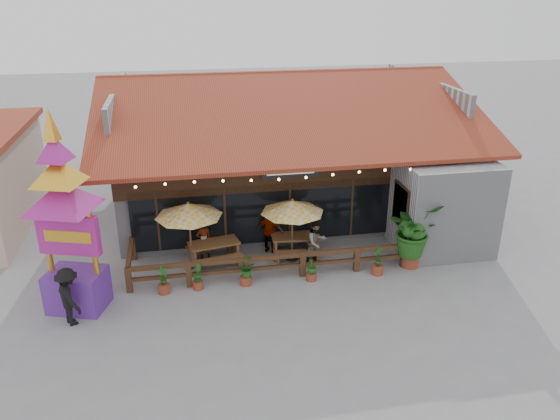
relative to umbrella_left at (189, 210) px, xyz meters
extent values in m
plane|color=gray|center=(4.35, -0.92, -2.25)|extent=(100.00, 100.00, 0.00)
cube|color=#B6B7BC|center=(4.35, 6.08, -0.25)|extent=(14.00, 10.00, 4.00)
cube|color=#392212|center=(2.85, 1.00, 0.95)|extent=(11.00, 0.16, 1.60)
cube|color=black|center=(2.85, 0.98, -0.75)|extent=(10.00, 0.12, 2.40)
cube|color=#F0C06C|center=(2.85, 1.18, -0.75)|extent=(9.80, 0.05, 2.20)
cube|color=#B6B7BC|center=(9.60, -0.27, -0.45)|extent=(3.50, 2.70, 3.60)
cube|color=red|center=(7.79, -0.42, -0.25)|extent=(0.06, 1.20, 1.50)
cube|color=#392212|center=(7.78, -0.42, -0.25)|extent=(0.04, 1.34, 1.64)
cube|color=#973A22|center=(4.35, 2.58, 2.65)|extent=(15.50, 7.05, 2.37)
cube|color=#973A22|center=(4.35, 9.58, 2.65)|extent=(15.50, 7.05, 2.37)
cube|color=#973A22|center=(4.35, 6.08, 3.77)|extent=(15.50, 0.30, 0.12)
cube|color=#B6B7BC|center=(-2.65, 6.08, 2.45)|extent=(0.20, 9.00, 1.80)
cube|color=#B6B7BC|center=(11.35, 6.08, 2.45)|extent=(0.20, 9.00, 1.80)
cube|color=black|center=(3.85, 0.88, 0.95)|extent=(2.20, 0.10, 0.55)
cube|color=silver|center=(3.85, 0.82, 0.95)|extent=(1.80, 0.02, 0.25)
cube|color=#392212|center=(-1.15, 0.94, -0.75)|extent=(0.08, 0.08, 2.40)
cube|color=#392212|center=(1.35, 0.94, -0.75)|extent=(0.08, 0.08, 2.40)
cube|color=#392212|center=(3.85, 0.94, -0.75)|extent=(0.08, 0.08, 2.40)
cube|color=#392212|center=(6.35, 0.94, -0.75)|extent=(0.08, 0.08, 2.40)
sphere|color=#F5CC87|center=(-1.65, -0.84, 1.30)|extent=(0.09, 0.09, 0.09)
sphere|color=#F5CC87|center=(-0.70, -0.84, 1.34)|extent=(0.09, 0.09, 0.09)
sphere|color=#F5CC87|center=(0.25, -0.84, 1.35)|extent=(0.09, 0.09, 0.09)
sphere|color=#F5CC87|center=(1.20, -0.84, 1.32)|extent=(0.09, 0.09, 0.09)
sphere|color=#F5CC87|center=(2.15, -0.84, 1.28)|extent=(0.09, 0.09, 0.09)
sphere|color=#F5CC87|center=(3.10, -0.84, 1.25)|extent=(0.09, 0.09, 0.09)
sphere|color=#F5CC87|center=(4.05, -0.84, 1.26)|extent=(0.09, 0.09, 0.09)
sphere|color=#F5CC87|center=(5.00, -0.84, 1.30)|extent=(0.09, 0.09, 0.09)
sphere|color=#F5CC87|center=(5.95, -0.84, 1.34)|extent=(0.09, 0.09, 0.09)
sphere|color=#F5CC87|center=(6.90, -0.84, 1.35)|extent=(0.09, 0.09, 0.09)
sphere|color=#F5CC87|center=(7.85, -0.84, 1.32)|extent=(0.09, 0.09, 0.09)
cube|color=#4A321A|center=(-2.15, -1.42, -1.80)|extent=(0.20, 0.20, 0.90)
cube|color=#4A321A|center=(-0.15, -1.42, -1.80)|extent=(0.20, 0.20, 0.90)
cube|color=#4A321A|center=(1.85, -1.42, -1.80)|extent=(0.20, 0.20, 0.90)
cube|color=#4A321A|center=(3.85, -1.42, -1.80)|extent=(0.20, 0.20, 0.90)
cube|color=#4A321A|center=(5.85, -1.42, -1.80)|extent=(0.20, 0.20, 0.90)
cube|color=#4A321A|center=(7.65, -1.42, -1.80)|extent=(0.20, 0.20, 0.90)
cube|color=#4A321A|center=(2.75, -1.42, -1.40)|extent=(9.80, 0.16, 0.14)
cube|color=#4A321A|center=(2.75, -1.42, -1.80)|extent=(9.80, 0.12, 0.12)
cube|color=#4A321A|center=(-2.15, -0.17, -1.40)|extent=(0.16, 2.50, 0.14)
cube|color=#4A321A|center=(-2.15, 0.98, -1.80)|extent=(0.20, 0.20, 0.90)
cylinder|color=brown|center=(0.00, 0.00, -1.04)|extent=(0.06, 0.06, 2.42)
cone|color=yellow|center=(0.00, 0.00, 0.01)|extent=(2.62, 2.62, 0.47)
sphere|color=brown|center=(0.00, 0.00, 0.28)|extent=(0.11, 0.11, 0.11)
cylinder|color=black|center=(0.00, 0.00, -2.22)|extent=(0.46, 0.46, 0.06)
cylinder|color=brown|center=(3.72, -0.18, -1.08)|extent=(0.06, 0.06, 2.34)
cone|color=yellow|center=(3.72, -0.18, -0.06)|extent=(2.38, 2.38, 0.46)
sphere|color=brown|center=(3.72, -0.18, 0.20)|extent=(0.10, 0.10, 0.10)
cylinder|color=black|center=(3.72, -0.18, -2.22)|extent=(0.45, 0.45, 0.06)
cube|color=brown|center=(0.83, 0.08, -1.41)|extent=(1.96, 1.19, 0.07)
cube|color=brown|center=(0.05, -0.07, -1.83)|extent=(0.24, 0.80, 0.84)
cube|color=brown|center=(1.61, 0.23, -1.83)|extent=(0.24, 0.80, 0.84)
cube|color=brown|center=(0.95, -0.54, -1.75)|extent=(1.85, 0.67, 0.06)
cube|color=brown|center=(0.71, 0.70, -1.75)|extent=(1.85, 0.67, 0.06)
cube|color=brown|center=(3.92, 0.11, -1.41)|extent=(1.86, 0.97, 0.07)
cube|color=brown|center=(3.13, 0.16, -1.83)|extent=(0.15, 0.80, 0.84)
cube|color=brown|center=(4.71, 0.05, -1.83)|extent=(0.15, 0.80, 0.84)
cube|color=brown|center=(3.88, -0.51, -1.75)|extent=(1.83, 0.44, 0.06)
cube|color=brown|center=(3.96, 0.73, -1.75)|extent=(1.83, 0.44, 0.06)
cube|color=#5B2893|center=(-3.67, -2.08, -1.60)|extent=(2.04, 1.77, 1.29)
cube|color=#AA1F89|center=(-3.67, -2.08, 0.34)|extent=(1.93, 0.86, 1.29)
cube|color=gold|center=(-3.67, -2.23, 0.34)|extent=(1.44, 0.50, 0.38)
cylinder|color=gold|center=(-4.43, -2.08, 0.12)|extent=(0.17, 0.17, 2.15)
cylinder|color=gold|center=(-2.92, -2.08, 0.12)|extent=(0.17, 0.17, 2.15)
pyramid|color=#AA1F89|center=(-3.67, -2.08, 2.06)|extent=(3.27, 3.27, 0.86)
pyramid|color=gold|center=(-3.67, -2.08, 2.76)|extent=(2.31, 2.31, 0.75)
pyramid|color=#AA1F89|center=(-3.67, -2.08, 3.46)|extent=(1.50, 1.50, 0.75)
pyramid|color=gold|center=(-3.67, -2.08, 4.27)|extent=(0.68, 0.68, 0.97)
cylinder|color=brown|center=(7.90, -1.44, -2.01)|extent=(0.66, 0.66, 0.49)
imported|color=#1F5C1A|center=(7.90, -1.44, -0.77)|extent=(2.27, 2.15, 1.99)
sphere|color=#1F5C1A|center=(8.07, -1.55, -1.14)|extent=(0.66, 0.66, 0.66)
sphere|color=#1F5C1A|center=(7.77, -1.29, -0.92)|extent=(0.57, 0.57, 0.57)
imported|color=#392212|center=(0.49, 0.46, -1.45)|extent=(0.66, 0.53, 1.59)
imported|color=#392212|center=(4.55, -0.59, -1.38)|extent=(1.04, 0.95, 1.74)
imported|color=#392212|center=(3.03, 0.64, -1.36)|extent=(1.13, 0.86, 1.78)
imported|color=black|center=(-3.75, -2.99, -1.31)|extent=(1.23, 1.40, 1.88)
cylinder|color=brown|center=(-1.01, -1.71, -2.09)|extent=(0.40, 0.40, 0.32)
imported|color=#1F5C1A|center=(-1.01, -1.71, -1.60)|extent=(0.42, 0.38, 0.66)
cylinder|color=brown|center=(0.14, -1.64, -2.10)|extent=(0.37, 0.37, 0.29)
imported|color=#1F5C1A|center=(0.14, -1.64, -1.65)|extent=(0.33, 0.38, 0.61)
cylinder|color=brown|center=(1.78, -1.66, -2.09)|extent=(0.40, 0.40, 0.32)
imported|color=#1F5C1A|center=(1.78, -1.66, -1.59)|extent=(0.77, 0.79, 0.67)
cylinder|color=brown|center=(4.09, -1.79, -2.11)|extent=(0.35, 0.35, 0.28)
imported|color=#1F5C1A|center=(4.09, -1.79, -1.68)|extent=(0.45, 0.45, 0.58)
cylinder|color=brown|center=(6.52, -1.79, -2.08)|extent=(0.43, 0.43, 0.34)
imported|color=#1F5C1A|center=(6.52, -1.79, -1.55)|extent=(0.29, 0.40, 0.71)
camera|label=1|loc=(-0.06, -18.07, 7.49)|focal=35.00mm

